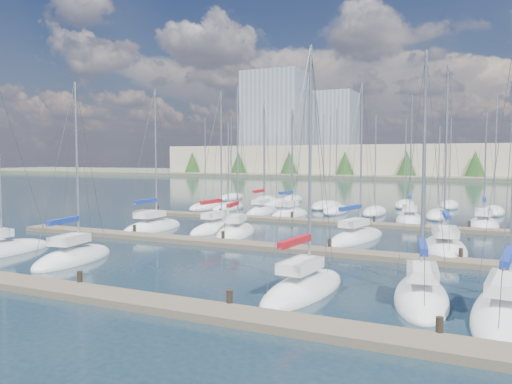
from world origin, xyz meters
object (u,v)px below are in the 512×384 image
at_px(sailboat_i, 218,228).
at_px(sailboat_k, 356,238).
at_px(sailboat_c, 73,258).
at_px(sailboat_p, 409,220).
at_px(sailboat_q, 483,225).
at_px(sailboat_d, 304,289).
at_px(sailboat_f, 508,311).
at_px(sailboat_h, 153,227).
at_px(sailboat_e, 421,297).
at_px(sailboat_o, 290,214).
at_px(sailboat_l, 444,248).
at_px(sailboat_j, 236,232).
at_px(sailboat_n, 262,212).

distance_m(sailboat_i, sailboat_k, 11.91).
relative_size(sailboat_c, sailboat_k, 0.92).
bearing_deg(sailboat_p, sailboat_q, -15.12).
bearing_deg(sailboat_d, sailboat_k, 100.88).
relative_size(sailboat_f, sailboat_h, 1.01).
bearing_deg(sailboat_e, sailboat_h, 143.61).
bearing_deg(sailboat_c, sailboat_k, 38.95).
bearing_deg(sailboat_o, sailboat_i, -87.43).
bearing_deg(sailboat_h, sailboat_p, 35.22).
xyz_separation_m(sailboat_e, sailboat_l, (-0.04, 12.74, -0.01)).
bearing_deg(sailboat_f, sailboat_p, 110.67).
xyz_separation_m(sailboat_d, sailboat_h, (-18.57, 13.56, -0.01)).
height_order(sailboat_c, sailboat_o, sailboat_o).
bearing_deg(sailboat_j, sailboat_e, -52.86).
bearing_deg(sailboat_d, sailboat_l, 75.92).
bearing_deg(sailboat_i, sailboat_f, -31.36).
distance_m(sailboat_i, sailboat_j, 2.85).
relative_size(sailboat_d, sailboat_k, 0.96).
xyz_separation_m(sailboat_c, sailboat_h, (-3.68, 12.69, -0.01)).
bearing_deg(sailboat_f, sailboat_c, -175.77).
distance_m(sailboat_e, sailboat_j, 20.55).
xyz_separation_m(sailboat_f, sailboat_o, (-19.77, 27.33, 0.02)).
xyz_separation_m(sailboat_d, sailboat_j, (-10.77, 14.10, -0.01)).
distance_m(sailboat_d, sailboat_c, 14.92).
bearing_deg(sailboat_k, sailboat_p, 92.79).
xyz_separation_m(sailboat_n, sailboat_p, (15.85, -0.42, -0.01)).
bearing_deg(sailboat_p, sailboat_c, -127.41).
distance_m(sailboat_f, sailboat_k, 17.91).
bearing_deg(sailboat_j, sailboat_c, -120.44).
bearing_deg(sailboat_n, sailboat_d, -63.82).
xyz_separation_m(sailboat_f, sailboat_d, (-8.35, -0.39, 0.01)).
bearing_deg(sailboat_i, sailboat_p, 46.13).
height_order(sailboat_n, sailboat_d, sailboat_n).
bearing_deg(sailboat_i, sailboat_e, -34.87).
bearing_deg(sailboat_i, sailboat_j, -25.88).
distance_m(sailboat_c, sailboat_q, 34.61).
relative_size(sailboat_n, sailboat_k, 1.04).
distance_m(sailboat_f, sailboat_d, 8.36).
bearing_deg(sailboat_e, sailboat_f, -18.17).
relative_size(sailboat_d, sailboat_c, 1.05).
relative_size(sailboat_o, sailboat_q, 1.09).
xyz_separation_m(sailboat_l, sailboat_q, (2.24, 13.77, -0.00)).
bearing_deg(sailboat_h, sailboat_i, 17.86).
relative_size(sailboat_h, sailboat_q, 1.17).
distance_m(sailboat_i, sailboat_f, 26.36).
bearing_deg(sailboat_l, sailboat_d, -118.02).
bearing_deg(sailboat_f, sailboat_k, 128.15).
xyz_separation_m(sailboat_l, sailboat_o, (-16.41, 14.01, 0.02)).
bearing_deg(sailboat_n, sailboat_j, -75.02).
bearing_deg(sailboat_q, sailboat_j, -144.32).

